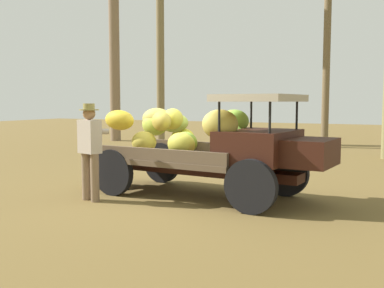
# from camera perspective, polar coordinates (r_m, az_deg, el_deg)

# --- Properties ---
(ground_plane) EXTENTS (60.00, 60.00, 0.00)m
(ground_plane) POSITION_cam_1_polar(r_m,az_deg,el_deg) (8.48, 0.51, -6.61)
(ground_plane) COLOR brown
(truck) EXTENTS (4.57, 2.10, 1.87)m
(truck) POSITION_cam_1_polar(r_m,az_deg,el_deg) (8.31, 2.54, -0.07)
(truck) COLOR #36180F
(truck) RESTS_ON ground
(farmer) EXTENTS (0.54, 0.50, 1.72)m
(farmer) POSITION_cam_1_polar(r_m,az_deg,el_deg) (8.20, -12.65, -0.21)
(farmer) COLOR #81684F
(farmer) RESTS_ON ground
(wooden_crate) EXTENTS (0.70, 0.72, 0.41)m
(wooden_crate) POSITION_cam_1_polar(r_m,az_deg,el_deg) (9.59, -10.58, -4.06)
(wooden_crate) COLOR olive
(wooden_crate) RESTS_ON ground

